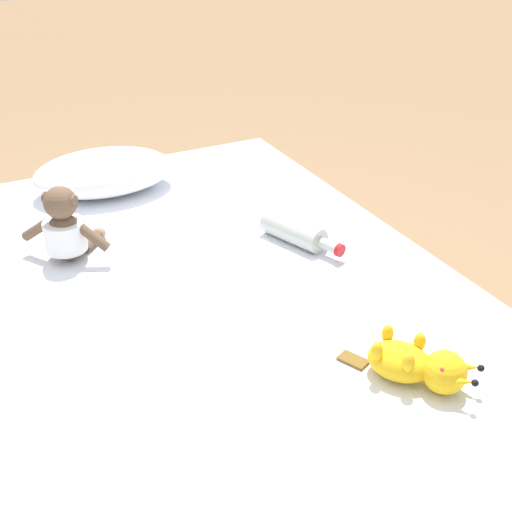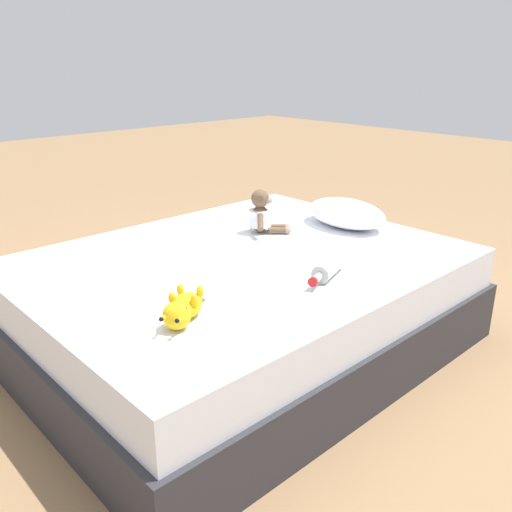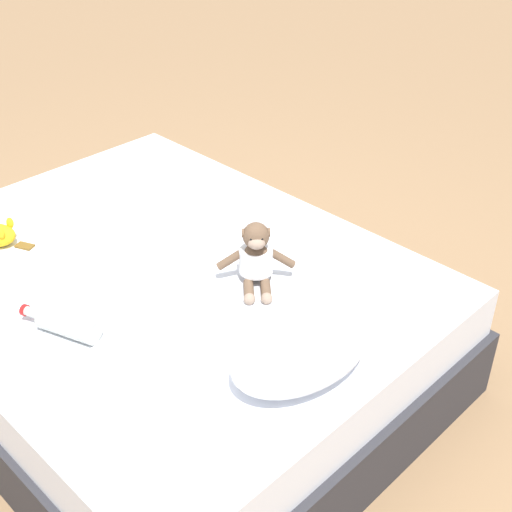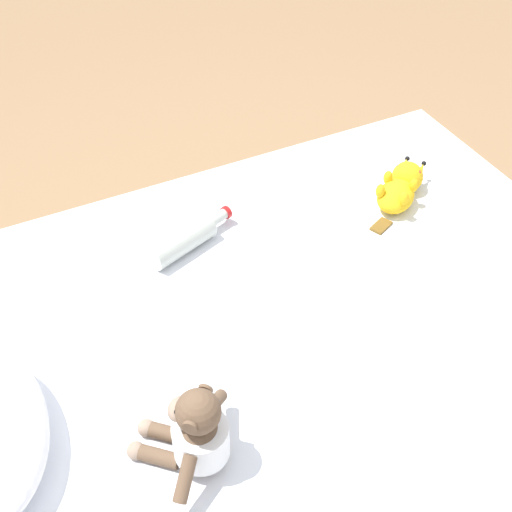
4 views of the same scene
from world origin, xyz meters
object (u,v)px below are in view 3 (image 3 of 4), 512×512
at_px(pillow, 301,350).
at_px(plush_monkey, 256,259).
at_px(glass_bottle, 66,324).
at_px(bed, 160,318).

relative_size(pillow, plush_monkey, 2.02).
xyz_separation_m(pillow, plush_monkey, (-0.23, -0.42, 0.02)).
height_order(pillow, glass_bottle, pillow).
bearing_deg(pillow, glass_bottle, -57.42).
bearing_deg(bed, glass_bottle, 13.08).
relative_size(bed, pillow, 3.94).
distance_m(bed, plush_monkey, 0.52).
bearing_deg(plush_monkey, glass_bottle, -19.30).
bearing_deg(bed, pillow, 88.04).
relative_size(bed, plush_monkey, 7.94).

